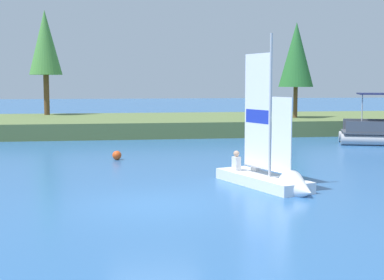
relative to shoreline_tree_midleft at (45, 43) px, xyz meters
The scene contains 6 objects.
ground_plane 28.10m from the shoreline_tree_midleft, 77.93° to the right, with size 200.00×200.00×0.00m, color #2D609E.
shore_bank 8.94m from the shoreline_tree_midleft, 33.92° to the right, with size 80.00×11.10×0.97m, color #5B703D.
shoreline_tree_midleft is the anchor object (origin of this frame).
shoreline_tree_centre 17.96m from the shoreline_tree_midleft, 18.86° to the right, with size 2.32×2.32×6.37m.
sailboat 27.47m from the shoreline_tree_midleft, 68.90° to the right, with size 2.55×4.45×5.23m.
channel_buoy 19.28m from the shoreline_tree_midleft, 74.71° to the right, with size 0.39×0.39×0.39m, color #E54C19.
Camera 1 is at (-1.18, -14.74, 3.34)m, focal length 51.54 mm.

